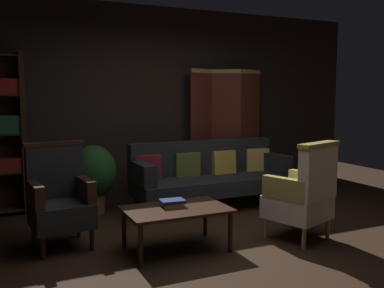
# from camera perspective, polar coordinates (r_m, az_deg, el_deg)

# --- Properties ---
(ground_plane) EXTENTS (10.00, 10.00, 0.00)m
(ground_plane) POSITION_cam_1_polar(r_m,az_deg,el_deg) (4.47, 4.38, -13.27)
(ground_plane) COLOR black
(back_wall) EXTENTS (7.20, 0.10, 2.80)m
(back_wall) POSITION_cam_1_polar(r_m,az_deg,el_deg) (6.46, -6.12, 5.48)
(back_wall) COLOR black
(back_wall) RESTS_ON ground_plane
(folding_screen) EXTENTS (1.25, 0.29, 1.90)m
(folding_screen) POSITION_cam_1_polar(r_m,az_deg,el_deg) (6.73, 4.50, 2.01)
(folding_screen) COLOR #5B2319
(folding_screen) RESTS_ON ground_plane
(velvet_couch) EXTENTS (2.12, 0.78, 0.88)m
(velvet_couch) POSITION_cam_1_polar(r_m,az_deg,el_deg) (5.85, 2.23, -3.89)
(velvet_couch) COLOR black
(velvet_couch) RESTS_ON ground_plane
(coffee_table) EXTENTS (1.00, 0.64, 0.42)m
(coffee_table) POSITION_cam_1_polar(r_m,az_deg,el_deg) (4.25, -2.09, -9.04)
(coffee_table) COLOR black
(coffee_table) RESTS_ON ground_plane
(armchair_gilt_accent) EXTENTS (0.74, 0.73, 1.04)m
(armchair_gilt_accent) POSITION_cam_1_polar(r_m,az_deg,el_deg) (4.65, 14.48, -6.39)
(armchair_gilt_accent) COLOR tan
(armchair_gilt_accent) RESTS_ON ground_plane
(armchair_wing_left) EXTENTS (0.64, 0.63, 1.04)m
(armchair_wing_left) POSITION_cam_1_polar(r_m,az_deg,el_deg) (4.53, -17.13, -6.83)
(armchair_wing_left) COLOR black
(armchair_wing_left) RESTS_ON ground_plane
(potted_plant) EXTENTS (0.59, 0.59, 0.88)m
(potted_plant) POSITION_cam_1_polar(r_m,az_deg,el_deg) (5.64, -12.91, -3.91)
(potted_plant) COLOR brown
(potted_plant) RESTS_ON ground_plane
(book_tan_leather) EXTENTS (0.22, 0.21, 0.03)m
(book_tan_leather) POSITION_cam_1_polar(r_m,az_deg,el_deg) (4.28, -2.61, -8.04)
(book_tan_leather) COLOR #9E7A47
(book_tan_leather) RESTS_ON coffee_table
(book_navy_cloth) EXTENTS (0.25, 0.19, 0.04)m
(book_navy_cloth) POSITION_cam_1_polar(r_m,az_deg,el_deg) (4.27, -2.61, -7.59)
(book_navy_cloth) COLOR navy
(book_navy_cloth) RESTS_ON book_tan_leather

